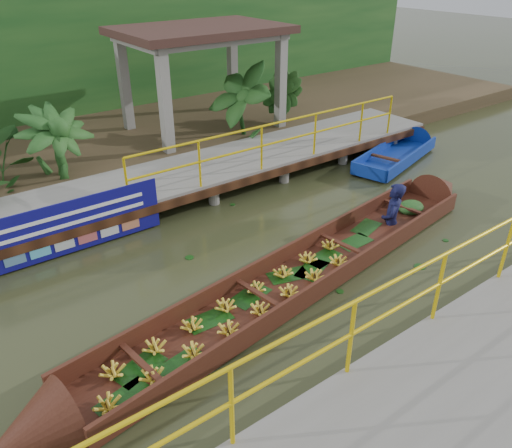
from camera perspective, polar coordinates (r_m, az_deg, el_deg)
ground at (r=8.69m, az=-0.80°, el=-5.73°), size 80.00×80.00×0.00m
land_strip at (r=14.73m, az=-18.38°, el=8.66°), size 30.00×8.00×0.45m
far_dock at (r=11.09m, az=-11.21°, el=4.54°), size 16.00×2.06×1.66m
pavilion at (r=14.25m, az=-6.30°, el=20.07°), size 4.40×3.00×3.00m
foliage_backdrop at (r=16.63m, az=-22.44°, el=16.56°), size 30.00×0.80×4.00m
vendor_boat at (r=8.63m, az=6.68°, el=-4.43°), size 10.61×2.44×2.15m
moored_blue_boat at (r=14.56m, az=17.01°, el=8.34°), size 3.76×1.88×0.87m
blue_banner at (r=9.61m, az=-19.90°, el=-0.13°), size 3.25×0.04×1.02m
tropical_plants at (r=11.93m, az=-23.43°, el=9.01°), size 14.46×1.46×1.83m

